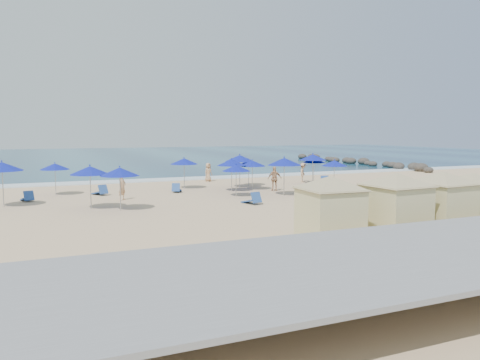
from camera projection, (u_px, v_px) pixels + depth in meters
The scene contains 34 objects.
ground at pixel (281, 203), 27.64m from camera, with size 160.00×160.00×0.00m, color #DCB98C.
ocean at pixel (126, 156), 77.95m from camera, with size 160.00×80.00×0.06m, color navy.
surf_line at pixel (199, 178), 41.82m from camera, with size 160.00×2.50×0.08m, color white.
seawall at pixel (477, 242), 15.23m from camera, with size 160.00×6.10×1.22m.
rock_jetty at pixel (355, 161), 59.75m from camera, with size 2.56×26.66×0.96m.
trash_bin at pixel (404, 205), 24.17m from camera, with size 0.89×0.89×0.89m, color black.
cabana_0 at pixel (330, 200), 17.89m from camera, with size 4.46×4.46×2.80m.
cabana_1 at pixel (396, 197), 18.67m from camera, with size 4.55×4.55×2.86m.
cabana_2 at pixel (443, 194), 19.73m from camera, with size 4.48×4.48×2.82m.
cabana_3 at pixel (472, 192), 21.12m from camera, with size 4.18×4.18×2.62m.
umbrella_0 at pixel (2, 167), 26.03m from camera, with size 2.31×2.31×2.63m.
umbrella_1 at pixel (90, 170), 25.31m from camera, with size 2.15×2.15×2.45m.
umbrella_2 at pixel (55, 166), 30.88m from camera, with size 1.94×1.94×2.20m.
umbrella_3 at pixel (120, 172), 24.91m from camera, with size 2.11×2.11×2.40m.
umbrella_4 at pixel (184, 161), 34.33m from camera, with size 2.06×2.06×2.34m.
umbrella_5 at pixel (232, 162), 32.82m from camera, with size 2.07×2.07×2.36m.
umbrella_6 at pixel (236, 168), 30.19m from camera, with size 1.89×1.89×2.15m.
umbrella_7 at pixel (240, 158), 34.96m from camera, with size 2.24×2.24×2.55m.
umbrella_8 at pixel (284, 162), 30.65m from camera, with size 2.28×2.28×2.60m.
umbrella_9 at pixel (314, 160), 38.04m from camera, with size 1.91×1.91×2.17m.
umbrella_10 at pixel (313, 157), 37.10m from camera, with size 2.20×2.20×2.51m.
umbrella_11 at pixel (334, 163), 34.19m from camera, with size 1.92×1.92×2.19m.
umbrella_12 at pixel (249, 163), 36.32m from camera, with size 1.82×1.82×2.07m.
umbrella_13 at pixel (252, 163), 33.70m from camera, with size 1.95×1.95×2.22m.
beach_chair_0 at pixel (28, 198), 28.22m from camera, with size 0.86×1.36×0.69m.
beach_chair_1 at pixel (101, 191), 31.04m from camera, with size 1.03×1.45×0.73m.
beach_chair_2 at pixel (176, 189), 32.42m from camera, with size 0.99×1.35×0.68m.
beach_chair_3 at pixel (253, 200), 27.24m from camera, with size 0.85×1.45×0.75m.
beach_chair_4 at pixel (317, 186), 34.13m from camera, with size 1.02×1.40×0.71m.
beach_chair_5 at pixel (324, 181), 37.08m from camera, with size 1.04×1.51×0.76m.
beachgoer_0 at pixel (122, 187), 28.82m from camera, with size 0.58×0.38×1.60m, color tan.
beachgoer_1 at pixel (275, 179), 33.23m from camera, with size 1.02×0.43×1.75m, color tan.
beachgoer_2 at pixel (303, 172), 38.99m from camera, with size 1.04×0.60×1.61m, color tan.
beachgoer_3 at pixel (208, 172), 39.44m from camera, with size 0.76×0.50×1.57m, color tan.
Camera 1 is at (-12.98, -24.20, 4.25)m, focal length 35.00 mm.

